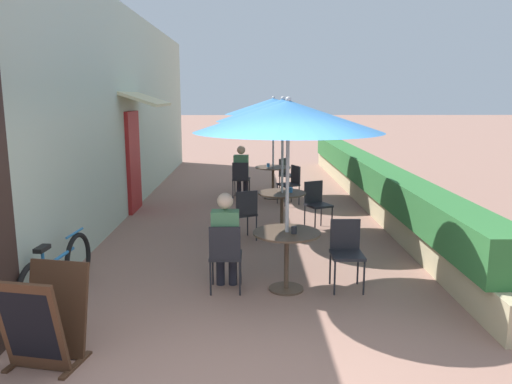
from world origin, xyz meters
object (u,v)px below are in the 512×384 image
cafe_chair_near_right (225,252)px  cafe_chair_far_right (291,181)px  coffee_cup_mid (291,190)px  bicycle_leaning (58,274)px  coffee_cup_far (268,165)px  coffee_cup_near (294,230)px  patio_table_near (287,246)px  menu_board (45,318)px  cafe_chair_far_back (287,173)px  patio_umbrella_mid (283,110)px  patio_table_mid (282,203)px  patio_umbrella_far (273,106)px  cafe_chair_near_left (346,248)px  patio_umbrella_near (288,116)px  patio_table_far (273,175)px  seated_patron_near_right (226,237)px  seated_patron_far_left (241,169)px  cafe_chair_mid_left (244,211)px  cafe_chair_mid_right (316,201)px  cafe_chair_far_left (241,177)px

cafe_chair_near_right → cafe_chair_far_right: (1.24, 5.16, 0.00)m
coffee_cup_mid → bicycle_leaning: bearing=-135.2°
coffee_cup_far → coffee_cup_near: bearing=-89.0°
patio_table_near → menu_board: size_ratio=0.94×
patio_table_near → cafe_chair_far_back: cafe_chair_far_back is taller
cafe_chair_near_right → patio_umbrella_mid: patio_umbrella_mid is taller
patio_table_mid → patio_umbrella_far: patio_umbrella_far is taller
cafe_chair_near_left → patio_umbrella_mid: (-0.66, 2.50, 1.66)m
patio_umbrella_near → patio_table_far: patio_umbrella_near is taller
patio_table_near → bicycle_leaning: bicycle_leaning is taller
patio_umbrella_far → cafe_chair_far_right: 1.82m
seated_patron_near_right → bicycle_leaning: 2.03m
cafe_chair_far_right → seated_patron_far_left: bearing=31.5°
seated_patron_near_right → seated_patron_far_left: bearing=89.2°
coffee_cup_mid → cafe_chair_far_right: size_ratio=0.10×
patio_table_far → patio_umbrella_mid: bearing=-89.9°
cafe_chair_near_right → cafe_chair_mid_left: (0.21, 2.26, 0.00)m
patio_umbrella_near → cafe_chair_near_left: size_ratio=2.77×
patio_umbrella_near → cafe_chair_near_right: (-0.76, -0.07, -1.66)m
patio_umbrella_near → menu_board: patio_umbrella_near is taller
cafe_chair_far_right → cafe_chair_mid_left: bearing=136.2°
patio_table_near → patio_umbrella_near: (-0.00, 0.00, 1.60)m
cafe_chair_mid_right → patio_umbrella_far: 3.31m
seated_patron_far_left → bicycle_leaning: 6.58m
patio_table_mid → seated_patron_far_left: seated_patron_far_left is taller
patio_table_mid → coffee_cup_far: coffee_cup_far is taller
seated_patron_near_right → patio_table_mid: (0.87, 2.54, -0.12)m
patio_table_near → patio_umbrella_near: 1.60m
seated_patron_far_left → cafe_chair_far_right: bearing=-28.5°
cafe_chair_near_left → coffee_cup_far: size_ratio=9.67×
coffee_cup_near → seated_patron_far_left: seated_patron_far_left is taller
patio_umbrella_mid → coffee_cup_mid: 1.38m
bicycle_leaning → coffee_cup_mid: bearing=50.0°
cafe_chair_near_left → bicycle_leaning: 3.51m
patio_umbrella_mid → patio_umbrella_far: bearing=90.1°
cafe_chair_near_left → cafe_chair_near_right: 1.53m
coffee_cup_mid → seated_patron_near_right: bearing=-111.9°
patio_table_near → cafe_chair_far_left: size_ratio=0.97×
patio_umbrella_near → coffee_cup_far: 5.89m
cafe_chair_far_left → patio_table_far: bearing=5.7°
cafe_chair_mid_left → coffee_cup_mid: bearing=0.7°
cafe_chair_far_right → coffee_cup_far: size_ratio=9.67×
coffee_cup_mid → patio_umbrella_far: size_ratio=0.04×
coffee_cup_mid → cafe_chair_far_left: bearing=106.2°
patio_umbrella_far → cafe_chair_far_right: patio_umbrella_far is taller
patio_table_near → patio_table_mid: same height
cafe_chair_mid_left → cafe_chair_far_right: (1.03, 2.90, 0.00)m
patio_table_near → patio_umbrella_far: 5.97m
seated_patron_near_right → cafe_chair_mid_left: (0.21, 2.15, -0.17)m
patio_table_far → coffee_cup_far: (-0.12, -0.02, 0.23)m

